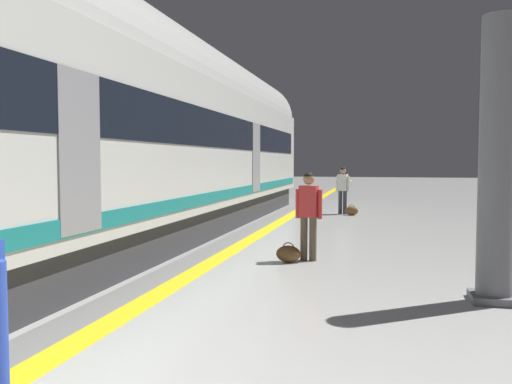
{
  "coord_description": "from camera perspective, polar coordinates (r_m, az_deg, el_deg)",
  "views": [
    {
      "loc": [
        2.02,
        -0.69,
        1.79
      ],
      "look_at": [
        0.04,
        7.54,
        1.29
      ],
      "focal_mm": 36.67,
      "sensor_mm": 36.0,
      "label": 1
    }
  ],
  "objects": [
    {
      "name": "high_speed_train",
      "position": [
        11.19,
        -13.51,
        6.91
      ],
      "size": [
        2.94,
        27.27,
        4.97
      ],
      "color": "#38383D",
      "rests_on": "ground"
    },
    {
      "name": "passenger_near",
      "position": [
        9.44,
        5.76,
        -1.91
      ],
      "size": [
        0.49,
        0.24,
        1.6
      ],
      "color": "brown",
      "rests_on": "ground"
    },
    {
      "name": "tactile_edge_band",
      "position": [
        11.32,
        -3.4,
        -5.72
      ],
      "size": [
        0.67,
        80.0,
        0.01
      ],
      "primitive_type": "cube",
      "color": "slate",
      "rests_on": "ground"
    },
    {
      "name": "duffel_bag_mid",
      "position": [
        17.64,
        10.38,
        -2.02
      ],
      "size": [
        0.44,
        0.26,
        0.36
      ],
      "color": "brown",
      "rests_on": "ground"
    },
    {
      "name": "passenger_mid",
      "position": [
        17.92,
        9.44,
        0.56
      ],
      "size": [
        0.47,
        0.29,
        1.6
      ],
      "color": "#383842",
      "rests_on": "ground"
    },
    {
      "name": "duffel_bag_near",
      "position": [
        9.34,
        3.55,
        -6.74
      ],
      "size": [
        0.44,
        0.26,
        0.36
      ],
      "color": "brown",
      "rests_on": "ground"
    },
    {
      "name": "platform_pillar",
      "position": [
        7.23,
        24.79,
        2.54
      ],
      "size": [
        0.56,
        0.56,
        3.6
      ],
      "color": "slate",
      "rests_on": "ground"
    },
    {
      "name": "safety_line_strip",
      "position": [
        11.22,
        -1.67,
        -5.79
      ],
      "size": [
        0.36,
        80.0,
        0.01
      ],
      "primitive_type": "cube",
      "color": "yellow",
      "rests_on": "ground"
    }
  ]
}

